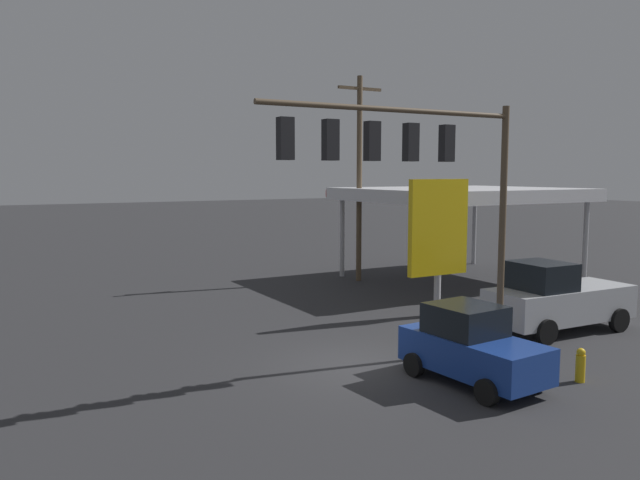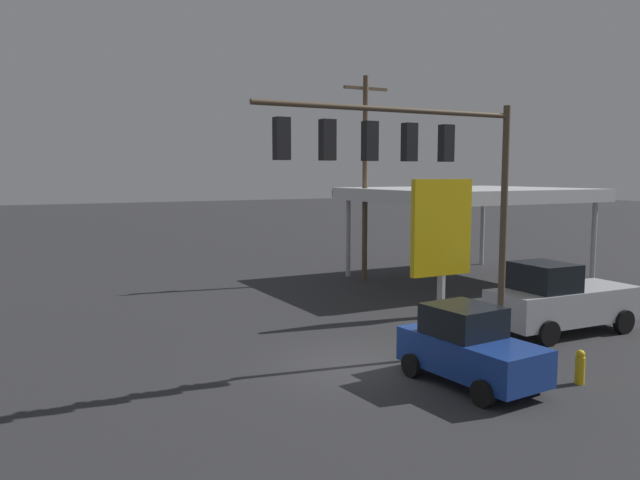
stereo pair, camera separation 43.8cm
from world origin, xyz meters
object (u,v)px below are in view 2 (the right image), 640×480
(hatchback_crossing, at_px, (469,347))
(fire_hydrant, at_px, (580,367))
(traffic_signal_assembly, at_px, (411,163))
(price_sign, at_px, (441,230))
(utility_pole, at_px, (365,174))
(pickup_parked, at_px, (560,300))

(hatchback_crossing, distance_m, fire_hydrant, 2.85)
(traffic_signal_assembly, distance_m, hatchback_crossing, 5.00)
(hatchback_crossing, bearing_deg, price_sign, 142.63)
(traffic_signal_assembly, bearing_deg, hatchback_crossing, 107.11)
(utility_pole, bearing_deg, traffic_signal_assembly, 62.96)
(price_sign, height_order, hatchback_crossing, price_sign)
(utility_pole, relative_size, fire_hydrant, 11.28)
(traffic_signal_assembly, height_order, price_sign, traffic_signal_assembly)
(price_sign, height_order, pickup_parked, price_sign)
(hatchback_crossing, distance_m, pickup_parked, 6.54)
(price_sign, xyz_separation_m, pickup_parked, (-2.05, 3.66, -2.13))
(utility_pole, xyz_separation_m, pickup_parked, (-0.34, 11.64, -4.14))
(utility_pole, distance_m, hatchback_crossing, 15.81)
(traffic_signal_assembly, xyz_separation_m, price_sign, (-4.57, -4.32, -2.33))
(pickup_parked, relative_size, fire_hydrant, 5.98)
(traffic_signal_assembly, height_order, pickup_parked, traffic_signal_assembly)
(utility_pole, bearing_deg, fire_hydrant, 78.10)
(traffic_signal_assembly, relative_size, hatchback_crossing, 2.04)
(utility_pole, bearing_deg, price_sign, 77.91)
(traffic_signal_assembly, distance_m, utility_pole, 13.80)
(traffic_signal_assembly, relative_size, pickup_parked, 1.52)
(utility_pole, xyz_separation_m, price_sign, (1.71, 7.97, -2.01))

